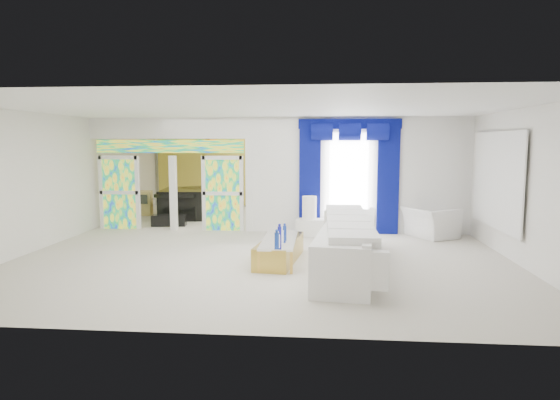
# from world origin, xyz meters

# --- Properties ---
(floor) EXTENTS (12.00, 12.00, 0.00)m
(floor) POSITION_xyz_m (0.00, 0.00, 0.00)
(floor) COLOR #B7AF9E
(floor) RESTS_ON ground
(dividing_wall) EXTENTS (5.70, 0.18, 3.00)m
(dividing_wall) POSITION_xyz_m (2.15, 1.00, 1.50)
(dividing_wall) COLOR white
(dividing_wall) RESTS_ON ground
(dividing_header) EXTENTS (4.30, 0.18, 0.55)m
(dividing_header) POSITION_xyz_m (-2.85, 1.00, 2.73)
(dividing_header) COLOR white
(dividing_header) RESTS_ON dividing_wall
(stained_panel_left) EXTENTS (0.95, 0.04, 2.00)m
(stained_panel_left) POSITION_xyz_m (-4.28, 1.00, 1.00)
(stained_panel_left) COLOR #994C3F
(stained_panel_left) RESTS_ON ground
(stained_panel_right) EXTENTS (0.95, 0.04, 2.00)m
(stained_panel_right) POSITION_xyz_m (-1.42, 1.00, 1.00)
(stained_panel_right) COLOR #994C3F
(stained_panel_right) RESTS_ON ground
(stained_transom) EXTENTS (4.00, 0.05, 0.35)m
(stained_transom) POSITION_xyz_m (-2.85, 1.00, 2.25)
(stained_transom) COLOR #994C3F
(stained_transom) RESTS_ON dividing_header
(window_pane) EXTENTS (1.00, 0.02, 2.30)m
(window_pane) POSITION_xyz_m (1.90, 0.90, 1.45)
(window_pane) COLOR white
(window_pane) RESTS_ON dividing_wall
(blue_drape_left) EXTENTS (0.55, 0.10, 2.80)m
(blue_drape_left) POSITION_xyz_m (0.90, 0.87, 1.40)
(blue_drape_left) COLOR #030A48
(blue_drape_left) RESTS_ON ground
(blue_drape_right) EXTENTS (0.55, 0.10, 2.80)m
(blue_drape_right) POSITION_xyz_m (2.90, 0.87, 1.40)
(blue_drape_right) COLOR #030A48
(blue_drape_right) RESTS_ON ground
(blue_pelmet) EXTENTS (2.60, 0.12, 0.25)m
(blue_pelmet) POSITION_xyz_m (1.90, 0.87, 2.82)
(blue_pelmet) COLOR #030A48
(blue_pelmet) RESTS_ON dividing_wall
(wall_mirror) EXTENTS (0.04, 2.70, 1.90)m
(wall_mirror) POSITION_xyz_m (4.94, -1.00, 1.55)
(wall_mirror) COLOR white
(wall_mirror) RESTS_ON ground
(gold_curtains) EXTENTS (9.70, 0.12, 2.90)m
(gold_curtains) POSITION_xyz_m (0.00, 5.90, 1.50)
(gold_curtains) COLOR #B4902B
(gold_curtains) RESTS_ON ground
(white_sofa) EXTENTS (1.44, 4.37, 0.82)m
(white_sofa) POSITION_xyz_m (1.73, -2.55, 0.41)
(white_sofa) COLOR silver
(white_sofa) RESTS_ON ground
(coffee_table) EXTENTS (0.88, 2.01, 0.43)m
(coffee_table) POSITION_xyz_m (0.38, -2.25, 0.22)
(coffee_table) COLOR gold
(coffee_table) RESTS_ON ground
(console_table) EXTENTS (1.29, 0.43, 0.43)m
(console_table) POSITION_xyz_m (1.20, 0.44, 0.21)
(console_table) COLOR white
(console_table) RESTS_ON ground
(table_lamp) EXTENTS (0.36, 0.36, 0.58)m
(table_lamp) POSITION_xyz_m (0.90, 0.44, 0.72)
(table_lamp) COLOR white
(table_lamp) RESTS_ON console_table
(armchair) EXTENTS (1.44, 1.50, 0.75)m
(armchair) POSITION_xyz_m (3.92, 0.53, 0.37)
(armchair) COLOR silver
(armchair) RESTS_ON ground
(grand_piano) EXTENTS (1.53, 1.90, 0.89)m
(grand_piano) POSITION_xyz_m (-3.10, 3.17, 0.45)
(grand_piano) COLOR black
(grand_piano) RESTS_ON ground
(piano_bench) EXTENTS (0.98, 0.47, 0.32)m
(piano_bench) POSITION_xyz_m (-3.10, 1.57, 0.16)
(piano_bench) COLOR black
(piano_bench) RESTS_ON ground
(tv_console) EXTENTS (0.60, 0.56, 0.78)m
(tv_console) POSITION_xyz_m (-4.60, 3.55, 0.39)
(tv_console) COLOR tan
(tv_console) RESTS_ON ground
(chandelier) EXTENTS (0.60, 0.60, 0.60)m
(chandelier) POSITION_xyz_m (-2.30, 3.40, 2.65)
(chandelier) COLOR gold
(chandelier) RESTS_ON ceiling
(decanters) EXTENTS (0.17, 1.15, 0.26)m
(decanters) POSITION_xyz_m (0.38, -2.26, 0.53)
(decanters) COLOR white
(decanters) RESTS_ON coffee_table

